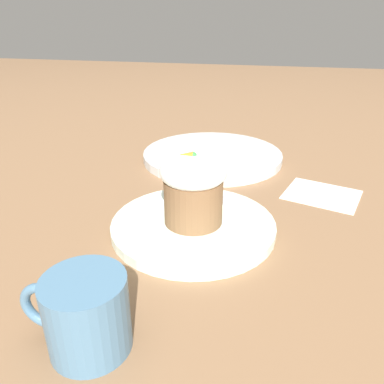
% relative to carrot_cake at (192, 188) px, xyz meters
% --- Properties ---
extents(ground_plane, '(4.00, 4.00, 0.00)m').
position_rel_carrot_cake_xyz_m(ground_plane, '(-0.00, -0.00, -0.07)').
color(ground_plane, '#846042').
extents(dessert_plate, '(0.23, 0.23, 0.01)m').
position_rel_carrot_cake_xyz_m(dessert_plate, '(-0.00, -0.00, -0.06)').
color(dessert_plate, silver).
rests_on(dessert_plate, ground_plane).
extents(carrot_cake, '(0.09, 0.09, 0.10)m').
position_rel_carrot_cake_xyz_m(carrot_cake, '(0.00, 0.00, 0.00)').
color(carrot_cake, brown).
rests_on(carrot_cake, dessert_plate).
extents(spoon, '(0.05, 0.11, 0.01)m').
position_rel_carrot_cake_xyz_m(spoon, '(-0.02, -0.02, -0.05)').
color(spoon, '#B7B7BC').
rests_on(spoon, dessert_plate).
extents(coffee_cup, '(0.11, 0.08, 0.08)m').
position_rel_carrot_cake_xyz_m(coffee_cup, '(0.05, 0.22, -0.03)').
color(coffee_cup, teal).
rests_on(coffee_cup, ground_plane).
extents(side_plate, '(0.29, 0.29, 0.02)m').
position_rel_carrot_cake_xyz_m(side_plate, '(0.03, -0.30, -0.06)').
color(side_plate, silver).
rests_on(side_plate, ground_plane).
extents(paper_napkin, '(0.14, 0.13, 0.00)m').
position_rel_carrot_cake_xyz_m(paper_napkin, '(-0.19, -0.17, -0.07)').
color(paper_napkin, white).
rests_on(paper_napkin, ground_plane).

